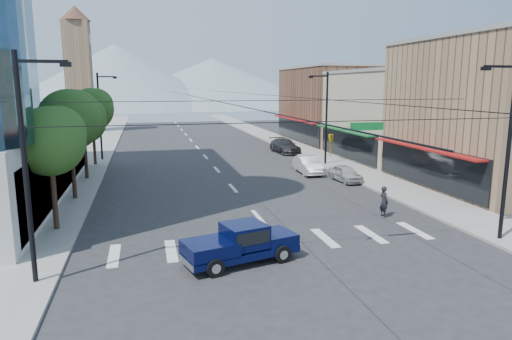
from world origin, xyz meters
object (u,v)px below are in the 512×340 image
Objects in this scene: pedestrian at (384,202)px; parked_car_near at (345,173)px; parked_car_mid at (308,165)px; parked_car_far at (285,146)px; pickup_truck at (240,243)px.

parked_car_near is at bearing -16.81° from pedestrian.
parked_car_far reaches higher than parked_car_mid.
parked_car_mid reaches higher than parked_car_near.
parked_car_mid is 12.75m from parked_car_far.
pedestrian reaches higher than parked_car_mid.
pedestrian is 13.93m from parked_car_mid.
parked_car_far is (11.90, 31.57, -0.11)m from pickup_truck.
pickup_truck is 11.00m from pedestrian.
parked_car_far is at bearing 86.35° from parked_car_near.
pedestrian is (9.79, 5.01, 0.02)m from pickup_truck.
parked_car_far is (0.00, 16.60, 0.14)m from parked_car_near.
pickup_truck is 2.94× the size of pedestrian.
parked_car_near is (2.11, 9.95, -0.27)m from pedestrian.
pickup_truck is at bearing -115.85° from parked_car_mid.
parked_car_mid is (-1.80, 3.98, 0.10)m from parked_car_near.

